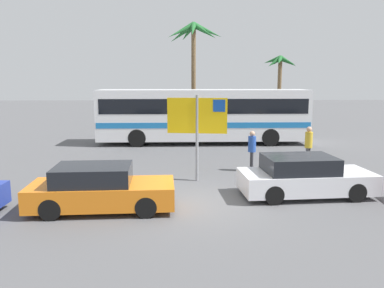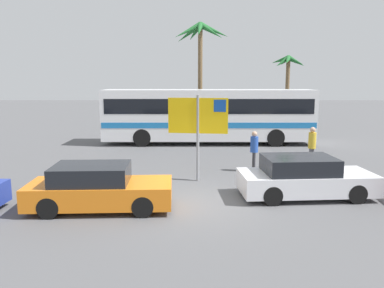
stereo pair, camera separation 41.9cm
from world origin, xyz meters
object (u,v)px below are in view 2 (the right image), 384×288
object	(u,v)px
car_white	(303,178)
car_orange	(97,188)
bus_front_coach	(207,113)
pedestrian_by_bus	(311,144)
pedestrian_near_sign	(253,148)
ferry_sign	(198,119)

from	to	relation	value
car_white	car_orange	distance (m)	6.45
bus_front_coach	car_white	world-z (taller)	bus_front_coach
pedestrian_by_bus	pedestrian_near_sign	bearing A→B (deg)	56.58
car_orange	car_white	bearing A→B (deg)	8.22
car_white	pedestrian_near_sign	world-z (taller)	pedestrian_near_sign
bus_front_coach	car_orange	bearing A→B (deg)	-107.27
pedestrian_near_sign	pedestrian_by_bus	bearing A→B (deg)	21.98
ferry_sign	car_orange	world-z (taller)	ferry_sign
ferry_sign	pedestrian_near_sign	size ratio (longest dim) A/B	1.91
bus_front_coach	car_orange	world-z (taller)	bus_front_coach
pedestrian_by_bus	ferry_sign	bearing A→B (deg)	66.76
bus_front_coach	ferry_sign	distance (m)	8.71
bus_front_coach	pedestrian_near_sign	bearing A→B (deg)	-77.42
bus_front_coach	pedestrian_by_bus	bearing A→B (deg)	-57.65
bus_front_coach	pedestrian_near_sign	xyz separation A→B (m)	(1.60, -7.17, -0.80)
bus_front_coach	pedestrian_by_bus	size ratio (longest dim) A/B	6.88
car_white	pedestrian_by_bus	size ratio (longest dim) A/B	2.45
bus_front_coach	car_orange	size ratio (longest dim) A/B	2.91
bus_front_coach	car_white	xyz separation A→B (m)	(2.66, -10.67, -1.15)
ferry_sign	pedestrian_near_sign	distance (m)	3.04
car_white	pedestrian_near_sign	xyz separation A→B (m)	(-1.06, 3.50, 0.35)
bus_front_coach	car_orange	distance (m)	12.48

